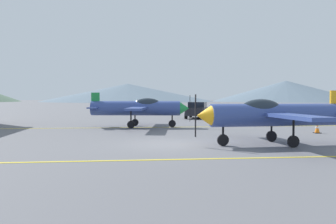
# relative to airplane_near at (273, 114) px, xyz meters

# --- Properties ---
(ground_plane) EXTENTS (400.00, 400.00, 0.00)m
(ground_plane) POSITION_rel_airplane_near_xyz_m (-4.49, 0.60, -1.37)
(ground_plane) COLOR slate
(apron_line_near) EXTENTS (80.00, 0.16, 0.01)m
(apron_line_near) POSITION_rel_airplane_near_xyz_m (-4.49, -3.29, -1.37)
(apron_line_near) COLOR yellow
(apron_line_near) RESTS_ON ground_plane
(apron_line_far) EXTENTS (80.00, 0.16, 0.01)m
(apron_line_far) POSITION_rel_airplane_near_xyz_m (-4.49, 9.44, -1.37)
(apron_line_far) COLOR yellow
(apron_line_far) RESTS_ON ground_plane
(airplane_near) EXTENTS (7.08, 8.15, 2.44)m
(airplane_near) POSITION_rel_airplane_near_xyz_m (0.00, 0.00, 0.00)
(airplane_near) COLOR #33478C
(airplane_near) RESTS_ON ground_plane
(airplane_mid) EXTENTS (7.12, 8.16, 2.44)m
(airplane_mid) POSITION_rel_airplane_near_xyz_m (-5.69, 9.75, 0.00)
(airplane_mid) COLOR #33478C
(airplane_mid) RESTS_ON ground_plane
(car_sedan) EXTENTS (3.09, 4.65, 1.62)m
(car_sedan) POSITION_rel_airplane_near_xyz_m (0.32, 19.48, -0.53)
(car_sedan) COLOR black
(car_sedan) RESTS_ON ground_plane
(traffic_cone_front) EXTENTS (0.36, 0.36, 0.59)m
(traffic_cone_front) POSITION_rel_airplane_near_xyz_m (4.62, 4.50, -1.09)
(traffic_cone_front) COLOR black
(traffic_cone_front) RESTS_ON ground_plane
(hill_centerleft) EXTENTS (75.48, 75.48, 7.81)m
(hill_centerleft) POSITION_rel_airplane_near_xyz_m (-7.44, 142.54, 2.53)
(hill_centerleft) COLOR slate
(hill_centerleft) RESTS_ON ground_plane
(hill_centerright) EXTENTS (64.69, 64.69, 9.09)m
(hill_centerright) POSITION_rel_airplane_near_xyz_m (61.52, 133.80, 3.17)
(hill_centerright) COLOR slate
(hill_centerright) RESTS_ON ground_plane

